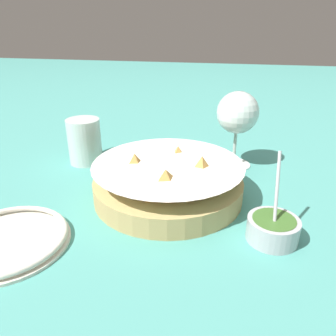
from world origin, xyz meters
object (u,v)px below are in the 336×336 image
at_px(food_basket, 168,182).
at_px(sauce_cup, 273,228).
at_px(beer_mug, 85,142).
at_px(side_plate, 7,240).
at_px(wine_glass, 238,115).

xyz_separation_m(food_basket, sauce_cup, (-0.09, -0.18, -0.01)).
height_order(food_basket, beer_mug, beer_mug).
height_order(beer_mug, side_plate, beer_mug).
distance_m(beer_mug, side_plate, 0.31).
bearing_deg(side_plate, beer_mug, 2.92).
relative_size(sauce_cup, side_plate, 0.70).
height_order(wine_glass, side_plate, wine_glass).
bearing_deg(side_plate, food_basket, -47.08).
relative_size(sauce_cup, beer_mug, 1.12).
height_order(food_basket, sauce_cup, sauce_cup).
relative_size(beer_mug, side_plate, 0.63).
bearing_deg(food_basket, beer_mug, 60.51).
height_order(sauce_cup, side_plate, sauce_cup).
xyz_separation_m(food_basket, wine_glass, (0.17, -0.11, 0.08)).
bearing_deg(wine_glass, beer_mug, 98.89).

